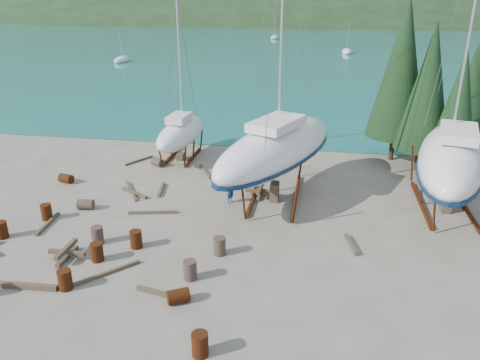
% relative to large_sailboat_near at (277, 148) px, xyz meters
% --- Properties ---
extents(ground, '(600.00, 600.00, 0.00)m').
position_rel_large_sailboat_near_xyz_m(ground, '(-3.29, -5.70, -3.09)').
color(ground, '#635D4E').
rests_on(ground, ground).
extents(bay_water, '(700.00, 700.00, 0.00)m').
position_rel_large_sailboat_near_xyz_m(bay_water, '(-3.29, 309.30, -3.09)').
color(bay_water, '#176F75').
rests_on(bay_water, ground).
extents(far_hill, '(800.00, 360.00, 110.00)m').
position_rel_large_sailboat_near_xyz_m(far_hill, '(-3.29, 314.30, -3.09)').
color(far_hill, black).
rests_on(far_hill, ground).
extents(far_house_left, '(6.60, 5.60, 5.60)m').
position_rel_large_sailboat_near_xyz_m(far_house_left, '(-63.29, 184.30, -0.17)').
color(far_house_left, beige).
rests_on(far_house_left, ground).
extents(far_house_center, '(6.60, 5.60, 5.60)m').
position_rel_large_sailboat_near_xyz_m(far_house_center, '(-23.29, 184.30, -0.17)').
color(far_house_center, beige).
rests_on(far_house_center, ground).
extents(far_house_right, '(6.60, 5.60, 5.60)m').
position_rel_large_sailboat_near_xyz_m(far_house_right, '(26.71, 184.30, -0.17)').
color(far_house_right, beige).
rests_on(far_house_right, ground).
extents(cypress_near_right, '(3.60, 3.60, 10.00)m').
position_rel_large_sailboat_near_xyz_m(cypress_near_right, '(9.21, 6.30, 2.70)').
color(cypress_near_right, black).
rests_on(cypress_near_right, ground).
extents(cypress_mid_right, '(3.06, 3.06, 8.50)m').
position_rel_large_sailboat_near_xyz_m(cypress_mid_right, '(10.71, 4.30, 1.83)').
color(cypress_mid_right, black).
rests_on(cypress_mid_right, ground).
extents(cypress_back_left, '(4.14, 4.14, 11.50)m').
position_rel_large_sailboat_near_xyz_m(cypress_back_left, '(7.71, 8.30, 3.57)').
color(cypress_back_left, black).
rests_on(cypress_back_left, ground).
extents(cypress_far_right, '(3.24, 3.24, 9.00)m').
position_rel_large_sailboat_near_xyz_m(cypress_far_right, '(12.21, 7.30, 2.12)').
color(cypress_far_right, black).
rests_on(cypress_far_right, ground).
extents(moored_boat_left, '(2.00, 5.00, 6.05)m').
position_rel_large_sailboat_near_xyz_m(moored_boat_left, '(-33.29, 54.30, -2.70)').
color(moored_boat_left, silver).
rests_on(moored_boat_left, ground).
extents(moored_boat_mid, '(2.00, 5.00, 6.05)m').
position_rel_large_sailboat_near_xyz_m(moored_boat_mid, '(6.71, 74.30, -2.70)').
color(moored_boat_mid, silver).
rests_on(moored_boat_mid, ground).
extents(moored_boat_far, '(2.00, 5.00, 6.05)m').
position_rel_large_sailboat_near_xyz_m(moored_boat_far, '(-11.29, 104.30, -2.70)').
color(moored_boat_far, silver).
rests_on(moored_boat_far, ground).
extents(large_sailboat_near, '(7.97, 12.62, 19.20)m').
position_rel_large_sailboat_near_xyz_m(large_sailboat_near, '(0.00, 0.00, 0.00)').
color(large_sailboat_near, silver).
rests_on(large_sailboat_near, ground).
extents(large_sailboat_far, '(5.97, 12.17, 18.50)m').
position_rel_large_sailboat_near_xyz_m(large_sailboat_far, '(9.68, 0.18, -0.07)').
color(large_sailboat_far, silver).
rests_on(large_sailboat_far, ground).
extents(small_sailboat_shore, '(2.91, 7.67, 12.02)m').
position_rel_large_sailboat_near_xyz_m(small_sailboat_shore, '(-7.63, 5.90, -1.11)').
color(small_sailboat_shore, silver).
rests_on(small_sailboat_shore, ground).
extents(worker, '(0.57, 0.70, 1.67)m').
position_rel_large_sailboat_near_xyz_m(worker, '(-2.50, -1.34, -2.26)').
color(worker, navy).
rests_on(worker, ground).
extents(drum_0, '(0.58, 0.58, 0.88)m').
position_rel_large_sailboat_near_xyz_m(drum_0, '(-13.03, -7.55, -2.65)').
color(drum_0, '#4E250D').
rests_on(drum_0, ground).
extents(drum_2, '(1.00, 0.79, 0.58)m').
position_rel_large_sailboat_near_xyz_m(drum_2, '(-13.66, -0.18, -2.80)').
color(drum_2, '#4E250D').
rests_on(drum_2, ground).
extents(drum_3, '(0.58, 0.58, 0.88)m').
position_rel_large_sailboat_near_xyz_m(drum_3, '(-7.61, -11.07, -2.65)').
color(drum_3, '#4E250D').
rests_on(drum_3, ground).
extents(drum_4, '(0.94, 0.68, 0.58)m').
position_rel_large_sailboat_near_xyz_m(drum_4, '(-1.20, 4.99, -2.80)').
color(drum_4, '#4E250D').
rests_on(drum_4, ground).
extents(drum_5, '(0.58, 0.58, 0.88)m').
position_rel_large_sailboat_near_xyz_m(drum_5, '(-1.88, -7.22, -2.65)').
color(drum_5, '#2D2823').
rests_on(drum_5, ground).
extents(drum_7, '(0.58, 0.58, 0.88)m').
position_rel_large_sailboat_near_xyz_m(drum_7, '(-1.11, -13.81, -2.65)').
color(drum_7, '#4E250D').
rests_on(drum_7, ground).
extents(drum_8, '(0.58, 0.58, 0.88)m').
position_rel_large_sailboat_near_xyz_m(drum_8, '(-11.95, -5.26, -2.65)').
color(drum_8, '#4E250D').
rests_on(drum_8, ground).
extents(drum_9, '(1.05, 0.96, 0.58)m').
position_rel_large_sailboat_near_xyz_m(drum_9, '(-8.84, 3.88, -2.80)').
color(drum_9, '#2D2823').
rests_on(drum_9, ground).
extents(drum_10, '(0.58, 0.58, 0.88)m').
position_rel_large_sailboat_near_xyz_m(drum_10, '(-6.00, -7.29, -2.65)').
color(drum_10, '#4E250D').
rests_on(drum_10, ground).
extents(drum_12, '(1.05, 0.94, 0.58)m').
position_rel_large_sailboat_near_xyz_m(drum_12, '(-2.71, -11.12, -2.80)').
color(drum_12, '#4E250D').
rests_on(drum_12, ground).
extents(drum_14, '(0.58, 0.58, 0.88)m').
position_rel_large_sailboat_near_xyz_m(drum_14, '(-7.32, -8.75, -2.65)').
color(drum_14, '#4E250D').
rests_on(drum_14, ground).
extents(drum_15, '(0.94, 0.68, 0.58)m').
position_rel_large_sailboat_near_xyz_m(drum_15, '(-10.49, -3.69, -2.80)').
color(drum_15, '#2D2823').
rests_on(drum_15, ground).
extents(drum_16, '(0.58, 0.58, 0.88)m').
position_rel_large_sailboat_near_xyz_m(drum_16, '(-8.03, -7.22, -2.65)').
color(drum_16, '#2D2823').
rests_on(drum_16, ground).
extents(drum_17, '(0.58, 0.58, 0.88)m').
position_rel_large_sailboat_near_xyz_m(drum_17, '(-2.69, -9.45, -2.65)').
color(drum_17, '#2D2823').
rests_on(drum_17, ground).
extents(timber_0, '(1.37, 2.26, 0.14)m').
position_rel_large_sailboat_near_xyz_m(timber_0, '(-10.54, 4.57, -3.02)').
color(timber_0, brown).
rests_on(timber_0, ground).
extents(timber_1, '(0.65, 1.91, 0.19)m').
position_rel_large_sailboat_near_xyz_m(timber_1, '(4.29, -5.34, -2.99)').
color(timber_1, brown).
rests_on(timber_1, ground).
extents(timber_3, '(2.20, 2.45, 0.15)m').
position_rel_large_sailboat_near_xyz_m(timber_3, '(-6.40, -9.78, -3.02)').
color(timber_3, brown).
rests_on(timber_3, ground).
extents(timber_4, '(0.55, 2.13, 0.17)m').
position_rel_large_sailboat_near_xyz_m(timber_4, '(-7.13, -0.38, -3.01)').
color(timber_4, brown).
rests_on(timber_4, ground).
extents(timber_6, '(1.16, 1.77, 0.19)m').
position_rel_large_sailboat_near_xyz_m(timber_6, '(-4.29, 6.59, -3.00)').
color(timber_6, brown).
rests_on(timber_6, ground).
extents(timber_7, '(1.45, 0.47, 0.17)m').
position_rel_large_sailboat_near_xyz_m(timber_7, '(-3.94, -10.73, -3.00)').
color(timber_7, brown).
rests_on(timber_7, ground).
extents(timber_8, '(2.02, 1.29, 0.19)m').
position_rel_large_sailboat_near_xyz_m(timber_8, '(-8.54, -1.23, -3.00)').
color(timber_8, brown).
rests_on(timber_8, ground).
extents(timber_10, '(1.45, 2.42, 0.16)m').
position_rel_large_sailboat_near_xyz_m(timber_10, '(-5.19, 3.19, -3.01)').
color(timber_10, brown).
rests_on(timber_10, ground).
extents(timber_11, '(2.69, 0.75, 0.15)m').
position_rel_large_sailboat_near_xyz_m(timber_11, '(-6.50, -3.60, -3.01)').
color(timber_11, brown).
rests_on(timber_11, ground).
extents(timber_12, '(0.39, 2.57, 0.17)m').
position_rel_large_sailboat_near_xyz_m(timber_12, '(-11.55, -5.90, -3.01)').
color(timber_12, brown).
rests_on(timber_12, ground).
extents(timber_15, '(1.84, 2.79, 0.15)m').
position_rel_large_sailboat_near_xyz_m(timber_15, '(-8.89, -0.89, -3.02)').
color(timber_15, brown).
rests_on(timber_15, ground).
extents(timber_16, '(2.72, 0.39, 0.23)m').
position_rel_large_sailboat_near_xyz_m(timber_16, '(-9.25, -11.35, -2.98)').
color(timber_16, brown).
rests_on(timber_16, ground).
extents(timber_pile_fore, '(1.80, 1.80, 0.60)m').
position_rel_large_sailboat_near_xyz_m(timber_pile_fore, '(-8.79, -8.83, -2.79)').
color(timber_pile_fore, brown).
rests_on(timber_pile_fore, ground).
extents(timber_pile_aft, '(1.80, 1.80, 0.60)m').
position_rel_large_sailboat_near_xyz_m(timber_pile_aft, '(-0.95, -0.04, -2.79)').
color(timber_pile_aft, brown).
rests_on(timber_pile_aft, ground).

